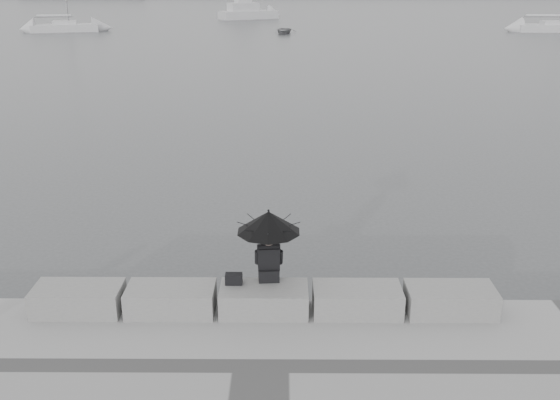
{
  "coord_description": "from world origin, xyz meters",
  "views": [
    {
      "loc": [
        0.35,
        -10.49,
        6.39
      ],
      "look_at": [
        0.27,
        3.0,
        1.42
      ],
      "focal_mm": 40.0,
      "sensor_mm": 36.0,
      "label": 1
    }
  ],
  "objects_px": {
    "sailboat_right": "(555,27)",
    "dinghy": "(284,31)",
    "sailboat_left": "(65,27)",
    "motor_cruiser": "(249,12)",
    "seated_person": "(269,229)"
  },
  "relations": [
    {
      "from": "sailboat_left",
      "to": "dinghy",
      "type": "xyz_separation_m",
      "value": [
        24.36,
        -1.91,
        -0.23
      ]
    },
    {
      "from": "sailboat_left",
      "to": "sailboat_right",
      "type": "bearing_deg",
      "value": -13.65
    },
    {
      "from": "seated_person",
      "to": "dinghy",
      "type": "xyz_separation_m",
      "value": [
        0.26,
        59.26,
        -1.71
      ]
    },
    {
      "from": "sailboat_right",
      "to": "dinghy",
      "type": "height_order",
      "value": "sailboat_right"
    },
    {
      "from": "dinghy",
      "to": "sailboat_right",
      "type": "bearing_deg",
      "value": 12.3
    },
    {
      "from": "sailboat_left",
      "to": "sailboat_right",
      "type": "relative_size",
      "value": 1.0
    },
    {
      "from": "dinghy",
      "to": "motor_cruiser",
      "type": "bearing_deg",
      "value": 111.2
    },
    {
      "from": "seated_person",
      "to": "motor_cruiser",
      "type": "distance_m",
      "value": 80.98
    },
    {
      "from": "sailboat_left",
      "to": "sailboat_right",
      "type": "height_order",
      "value": "same"
    },
    {
      "from": "dinghy",
      "to": "sailboat_left",
      "type": "bearing_deg",
      "value": -176.25
    },
    {
      "from": "seated_person",
      "to": "sailboat_right",
      "type": "relative_size",
      "value": 0.11
    },
    {
      "from": "sailboat_right",
      "to": "dinghy",
      "type": "distance_m",
      "value": 30.2
    },
    {
      "from": "motor_cruiser",
      "to": "dinghy",
      "type": "xyz_separation_m",
      "value": [
        4.97,
        -21.57,
        -0.59
      ]
    },
    {
      "from": "seated_person",
      "to": "dinghy",
      "type": "relative_size",
      "value": 0.39
    },
    {
      "from": "sailboat_left",
      "to": "motor_cruiser",
      "type": "height_order",
      "value": "sailboat_left"
    }
  ]
}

